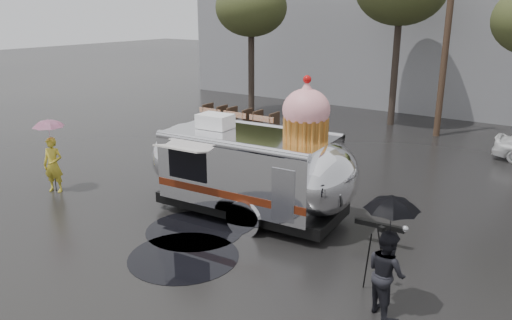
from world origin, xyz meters
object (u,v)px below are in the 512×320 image
Objects in this scene: airstream_trailer at (253,166)px; tripod at (380,254)px; person_left at (53,165)px; person_right at (386,273)px.

tripod is at bearing -26.12° from airstream_trailer.
person_right is at bearing -25.17° from person_left.
airstream_trailer is 5.25× the size of tripod.
person_right reaches higher than tripod.
tripod is at bearing -21.66° from person_left.
airstream_trailer is 4.67m from tripod.
person_left is 10.47m from tripod.
airstream_trailer is 5.29m from person_right.
person_right is 1.18× the size of tripod.
airstream_trailer is 4.46× the size of person_right.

